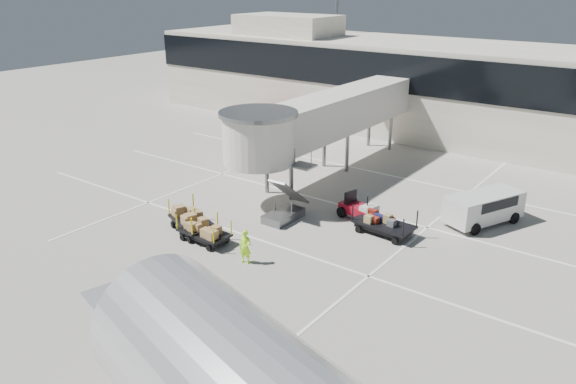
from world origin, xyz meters
name	(u,v)px	position (x,y,z in m)	size (l,w,h in m)	color
ground	(247,258)	(0.00, 0.00, 0.00)	(140.00, 140.00, 0.00)	#B1AA9E
lane_markings	(332,200)	(-0.67, 9.33, 0.01)	(40.00, 30.00, 0.02)	white
terminal	(459,90)	(-0.35, 29.94, 4.11)	(64.00, 12.11, 15.20)	beige
jet_bridge	(316,120)	(-3.97, 12.26, 4.28)	(5.70, 20.40, 6.03)	silver
baggage_tug	(359,210)	(2.14, 7.82, 0.56)	(2.55, 1.97, 1.54)	maroon
suitcase_cart	(385,225)	(4.38, 6.76, 0.58)	(4.19, 1.91, 1.62)	black
box_cart_near	(204,231)	(-3.16, 0.11, 0.58)	(3.67, 1.58, 1.43)	black
box_cart_far	(192,222)	(-4.50, 0.56, 0.65)	(4.21, 2.77, 1.63)	black
ground_worker	(245,247)	(0.31, -0.46, 0.89)	(0.65, 0.43, 1.79)	#9DF219
minivan	(486,205)	(8.35, 11.69, 1.09)	(3.73, 5.15, 1.81)	silver
belt_loader	(277,119)	(-15.13, 22.27, 0.82)	(4.76, 3.00, 2.15)	maroon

